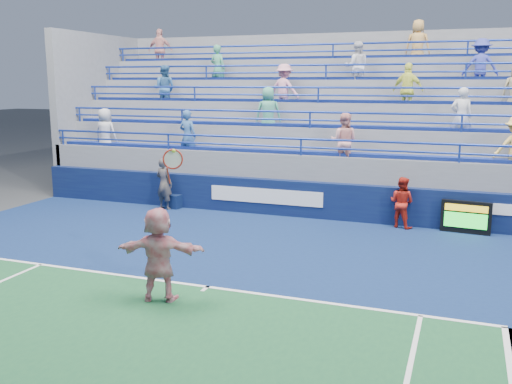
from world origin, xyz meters
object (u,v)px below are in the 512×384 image
at_px(serve_speed_board, 466,217).
at_px(line_judge, 164,184).
at_px(ball_girl, 402,202).
at_px(judge_chair, 175,200).
at_px(tennis_player, 159,254).

relative_size(serve_speed_board, line_judge, 0.78).
xyz_separation_m(line_judge, ball_girl, (7.39, 0.21, -0.11)).
relative_size(line_judge, ball_girl, 1.15).
bearing_deg(ball_girl, line_judge, 23.14).
bearing_deg(serve_speed_board, judge_chair, 179.31).
height_order(judge_chair, line_judge, line_judge).
bearing_deg(judge_chair, ball_girl, -0.41).
relative_size(serve_speed_board, ball_girl, 0.90).
distance_m(serve_speed_board, tennis_player, 8.86).
relative_size(serve_speed_board, judge_chair, 1.62).
xyz_separation_m(serve_speed_board, line_judge, (-9.10, -0.15, 0.38)).
bearing_deg(serve_speed_board, line_judge, -179.05).
relative_size(tennis_player, line_judge, 1.73).
height_order(line_judge, ball_girl, line_judge).
distance_m(serve_speed_board, judge_chair, 8.87).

